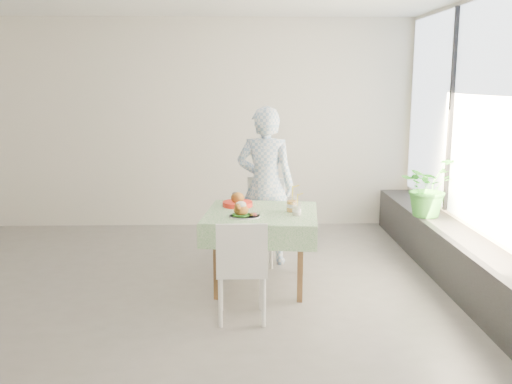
{
  "coord_description": "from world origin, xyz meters",
  "views": [
    {
      "loc": [
        0.65,
        -5.24,
        1.97
      ],
      "look_at": [
        0.81,
        0.1,
        0.93
      ],
      "focal_mm": 40.0,
      "sensor_mm": 36.0,
      "label": 1
    }
  ],
  "objects_px": {
    "chair_near": "(242,289)",
    "potted_plant": "(427,187)",
    "diner": "(265,186)",
    "main_dish": "(243,212)",
    "juice_cup_orange": "(292,205)",
    "chair_far": "(261,237)",
    "cafe_table": "(261,240)"
  },
  "relations": [
    {
      "from": "juice_cup_orange",
      "to": "potted_plant",
      "type": "height_order",
      "value": "potted_plant"
    },
    {
      "from": "chair_near",
      "to": "juice_cup_orange",
      "type": "height_order",
      "value": "juice_cup_orange"
    },
    {
      "from": "juice_cup_orange",
      "to": "chair_far",
      "type": "bearing_deg",
      "value": 108.6
    },
    {
      "from": "cafe_table",
      "to": "diner",
      "type": "relative_size",
      "value": 0.67
    },
    {
      "from": "cafe_table",
      "to": "main_dish",
      "type": "relative_size",
      "value": 3.96
    },
    {
      "from": "chair_far",
      "to": "juice_cup_orange",
      "type": "relative_size",
      "value": 3.06
    },
    {
      "from": "cafe_table",
      "to": "potted_plant",
      "type": "relative_size",
      "value": 1.76
    },
    {
      "from": "cafe_table",
      "to": "juice_cup_orange",
      "type": "height_order",
      "value": "juice_cup_orange"
    },
    {
      "from": "chair_far",
      "to": "main_dish",
      "type": "bearing_deg",
      "value": -101.83
    },
    {
      "from": "juice_cup_orange",
      "to": "diner",
      "type": "bearing_deg",
      "value": 105.86
    },
    {
      "from": "main_dish",
      "to": "potted_plant",
      "type": "distance_m",
      "value": 2.28
    },
    {
      "from": "chair_near",
      "to": "main_dish",
      "type": "relative_size",
      "value": 2.97
    },
    {
      "from": "chair_near",
      "to": "diner",
      "type": "height_order",
      "value": "diner"
    },
    {
      "from": "chair_far",
      "to": "potted_plant",
      "type": "bearing_deg",
      "value": 0.73
    },
    {
      "from": "cafe_table",
      "to": "chair_near",
      "type": "xyz_separation_m",
      "value": [
        -0.2,
        -0.79,
        -0.19
      ]
    },
    {
      "from": "chair_far",
      "to": "chair_near",
      "type": "height_order",
      "value": "chair_far"
    },
    {
      "from": "chair_far",
      "to": "chair_near",
      "type": "xyz_separation_m",
      "value": [
        -0.22,
        -1.56,
        -0.01
      ]
    },
    {
      "from": "juice_cup_orange",
      "to": "potted_plant",
      "type": "distance_m",
      "value": 1.76
    },
    {
      "from": "chair_near",
      "to": "chair_far",
      "type": "bearing_deg",
      "value": 81.85
    },
    {
      "from": "diner",
      "to": "main_dish",
      "type": "relative_size",
      "value": 5.87
    },
    {
      "from": "potted_plant",
      "to": "cafe_table",
      "type": "bearing_deg",
      "value": -156.87
    },
    {
      "from": "diner",
      "to": "juice_cup_orange",
      "type": "relative_size",
      "value": 5.74
    },
    {
      "from": "chair_far",
      "to": "chair_near",
      "type": "bearing_deg",
      "value": -98.15
    },
    {
      "from": "chair_far",
      "to": "diner",
      "type": "bearing_deg",
      "value": -22.11
    },
    {
      "from": "chair_near",
      "to": "potted_plant",
      "type": "relative_size",
      "value": 1.32
    },
    {
      "from": "cafe_table",
      "to": "potted_plant",
      "type": "distance_m",
      "value": 2.05
    },
    {
      "from": "diner",
      "to": "chair_near",
      "type": "bearing_deg",
      "value": 91.69
    },
    {
      "from": "chair_near",
      "to": "potted_plant",
      "type": "xyz_separation_m",
      "value": [
        2.06,
        1.59,
        0.56
      ]
    },
    {
      "from": "chair_near",
      "to": "main_dish",
      "type": "height_order",
      "value": "main_dish"
    },
    {
      "from": "chair_near",
      "to": "diner",
      "type": "distance_m",
      "value": 1.67
    },
    {
      "from": "main_dish",
      "to": "juice_cup_orange",
      "type": "relative_size",
      "value": 0.98
    },
    {
      "from": "cafe_table",
      "to": "chair_far",
      "type": "distance_m",
      "value": 0.79
    }
  ]
}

